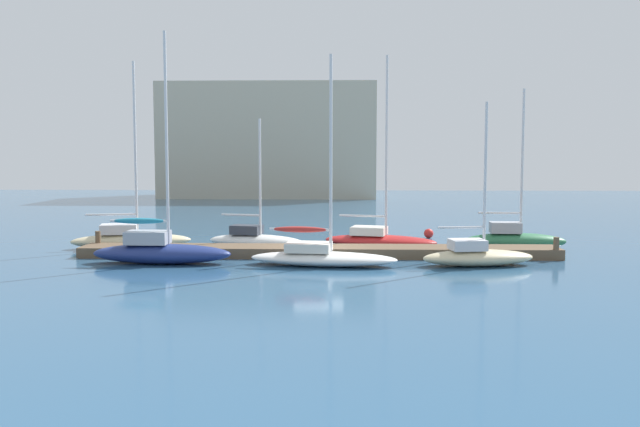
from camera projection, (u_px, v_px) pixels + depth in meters
name	position (u px, v px, depth m)	size (l,w,h in m)	color
ground_plane	(319.00, 256.00, 35.25)	(120.00, 120.00, 0.00)	#2D567A
dock_pier	(319.00, 251.00, 35.23)	(23.99, 2.17, 0.52)	brown
dock_piling_near_end	(98.00, 242.00, 36.47)	(0.28, 0.28, 1.14)	brown
dock_piling_far_end	(556.00, 249.00, 33.92)	(0.28, 0.28, 1.14)	brown
sailboat_0	(130.00, 238.00, 38.20)	(6.66, 3.03, 10.13)	beige
sailboat_1	(160.00, 249.00, 32.94)	(6.64, 1.99, 10.82)	navy
sailboat_2	(255.00, 239.00, 38.24)	(5.62, 2.79, 7.06)	white
sailboat_3	(321.00, 255.00, 32.36)	(7.08, 2.89, 9.69)	white
sailboat_4	(379.00, 238.00, 38.54)	(6.59, 3.56, 10.47)	#B21E1E
sailboat_5	(477.00, 255.00, 32.29)	(5.44, 2.51, 7.55)	beige
sailboat_6	(514.00, 238.00, 37.73)	(5.48, 1.80, 8.62)	#2D7047
mooring_buoy_red	(429.00, 233.00, 42.65)	(0.58, 0.58, 0.58)	red
mooring_buoy_orange	(506.00, 237.00, 40.62)	(0.68, 0.68, 0.68)	orange
harbor_building_distant	(270.00, 141.00, 81.40)	(24.44, 10.22, 12.99)	#BCB299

